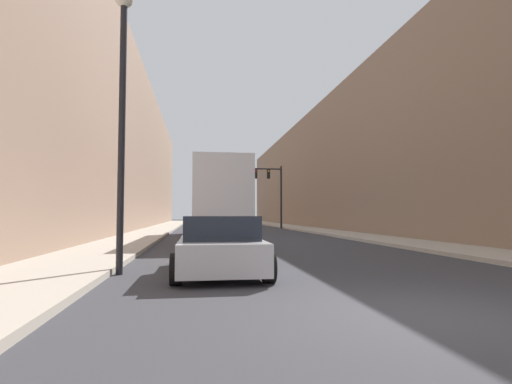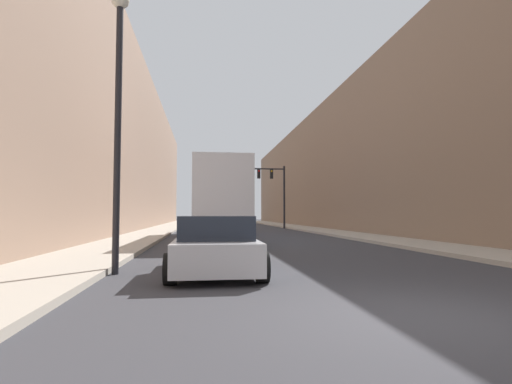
{
  "view_description": "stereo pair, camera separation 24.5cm",
  "coord_description": "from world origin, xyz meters",
  "px_view_note": "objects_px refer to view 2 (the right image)",
  "views": [
    {
      "loc": [
        -3.15,
        -5.17,
        1.43
      ],
      "look_at": [
        -0.63,
        12.16,
        2.39
      ],
      "focal_mm": 28.0,
      "sensor_mm": 36.0,
      "label": 1
    },
    {
      "loc": [
        -2.91,
        -5.2,
        1.43
      ],
      "look_at": [
        -0.63,
        12.16,
        2.39
      ],
      "focal_mm": 28.0,
      "sensor_mm": 36.0,
      "label": 2
    }
  ],
  "objects_px": {
    "traffic_signal_gantry": "(271,184)",
    "street_lamp": "(119,90)",
    "semi_truck": "(218,200)",
    "sedan_car": "(215,246)"
  },
  "relations": [
    {
      "from": "traffic_signal_gantry",
      "to": "street_lamp",
      "type": "height_order",
      "value": "street_lamp"
    },
    {
      "from": "semi_truck",
      "to": "street_lamp",
      "type": "bearing_deg",
      "value": -102.11
    },
    {
      "from": "semi_truck",
      "to": "traffic_signal_gantry",
      "type": "xyz_separation_m",
      "value": [
        5.73,
        15.45,
        2.14
      ]
    },
    {
      "from": "street_lamp",
      "to": "traffic_signal_gantry",
      "type": "bearing_deg",
      "value": 73.4
    },
    {
      "from": "semi_truck",
      "to": "street_lamp",
      "type": "distance_m",
      "value": 13.85
    },
    {
      "from": "sedan_car",
      "to": "street_lamp",
      "type": "bearing_deg",
      "value": 176.68
    },
    {
      "from": "sedan_car",
      "to": "street_lamp",
      "type": "height_order",
      "value": "street_lamp"
    },
    {
      "from": "street_lamp",
      "to": "semi_truck",
      "type": "bearing_deg",
      "value": 77.89
    },
    {
      "from": "sedan_car",
      "to": "traffic_signal_gantry",
      "type": "height_order",
      "value": "traffic_signal_gantry"
    },
    {
      "from": "semi_truck",
      "to": "traffic_signal_gantry",
      "type": "relative_size",
      "value": 2.25
    }
  ]
}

